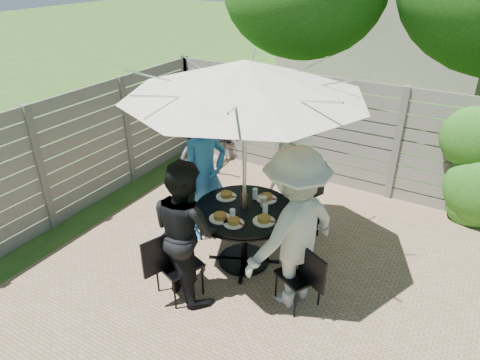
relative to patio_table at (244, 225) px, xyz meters
The scene contains 21 objects.
patio_table is the anchor object (origin of this frame).
umbrella 1.83m from the patio_table, 153.43° to the right, with size 3.44×3.44×2.58m.
chair_back 1.00m from the patio_table, 68.84° to the left, with size 0.63×0.77×1.01m.
person_back 0.87m from the patio_table, 68.87° to the left, with size 0.81×0.52×1.65m, color white.
chair_left 1.00m from the patio_table, 158.98° to the left, with size 0.75×0.57×0.98m.
person_left 0.90m from the patio_table, 158.87° to the left, with size 0.66×0.43×1.81m, color #2B72BA.
chair_front 1.01m from the patio_table, 111.11° to the right, with size 0.55×0.69×0.90m.
person_front 0.88m from the patio_table, 111.13° to the right, with size 0.82×0.64×1.68m, color black.
chair_right 1.01m from the patio_table, 21.22° to the right, with size 0.63×0.53×0.82m.
person_right 0.91m from the patio_table, 21.13° to the right, with size 1.21×0.70×1.88m, color #B5B5B0.
plate_back 0.45m from the patio_table, 68.87° to the left, with size 0.26×0.26×0.06m.
plate_left 0.45m from the patio_table, 158.87° to the left, with size 0.26×0.26×0.06m.
plate_front 0.45m from the patio_table, 111.13° to the right, with size 0.26×0.26×0.06m.
plate_right 0.45m from the patio_table, 21.13° to the right, with size 0.26×0.26×0.06m.
plate_extra 0.44m from the patio_table, 80.17° to the right, with size 0.24×0.24×0.06m.
glass_back 0.42m from the patio_table, 90.87° to the left, with size 0.07×0.07×0.14m, color silver.
glass_front 0.42m from the patio_table, 89.13° to the right, with size 0.07×0.07×0.14m, color silver.
glass_right 0.42m from the patio_table, ahead, with size 0.07×0.07×0.14m, color silver.
syrup_jug 0.33m from the patio_table, 119.06° to the left, with size 0.09×0.09×0.16m, color #59280C.
coffee_cup 0.39m from the patio_table, 44.42° to the left, with size 0.08×0.08×0.12m, color #C6B293.
bicycle 2.94m from the patio_table, 130.88° to the left, with size 0.72×2.07×1.09m, color #333338.
Camera 1 is at (0.97, -3.45, 3.51)m, focal length 32.00 mm.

